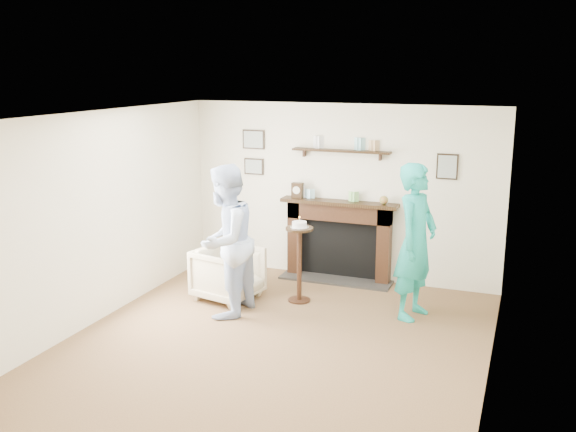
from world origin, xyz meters
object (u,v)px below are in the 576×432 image
object	(u,v)px
man	(227,314)
woman	(412,316)
armchair	(229,298)
pedestal_table	(299,249)

from	to	relation	value
man	woman	size ratio (longest dim) A/B	0.99
armchair	man	bearing A→B (deg)	-144.29
woman	man	bearing A→B (deg)	124.34
man	woman	xyz separation A→B (m)	(2.16, 0.76, 0.00)
woman	pedestal_table	world-z (taller)	pedestal_table
man	armchair	bearing A→B (deg)	-153.13
armchair	woman	distance (m)	2.39
man	pedestal_table	distance (m)	1.23
woman	armchair	bearing A→B (deg)	111.32
armchair	pedestal_table	world-z (taller)	pedestal_table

